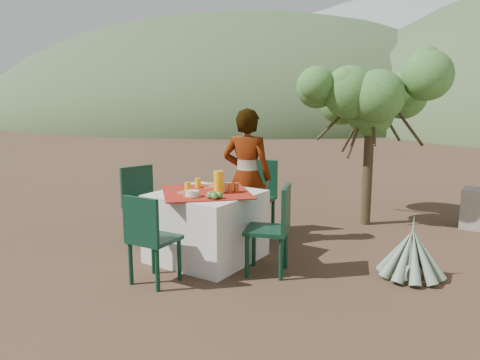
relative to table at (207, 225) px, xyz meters
The scene contains 22 objects.
ground 0.58m from the table, 107.38° to the right, with size 160.00×160.00×0.00m, color #3D291C.
table is the anchor object (origin of this frame).
chair_far 1.15m from the table, 91.46° to the left, with size 0.51×0.51×0.97m.
chair_near 0.90m from the table, 90.15° to the right, with size 0.43×0.43×0.88m.
chair_left 1.01m from the table, behind, with size 0.53×0.53×0.95m.
chair_right 0.86m from the table, ahead, with size 0.54×0.54×0.91m.
person 0.85m from the table, 84.67° to the left, with size 0.60×0.40×1.65m, color #8C6651.
shrub_tree 2.95m from the table, 66.07° to the left, with size 1.78×1.74×2.09m.
agave 2.15m from the table, 18.11° to the left, with size 0.67×0.66×0.71m.
hill_near_left 34.70m from the table, 121.51° to the left, with size 40.00×40.00×16.00m, color #355630.
hill_far_center 51.74m from the table, 94.58° to the left, with size 60.00×60.00×24.00m, color gray.
plate_far 0.47m from the table, 109.70° to the left, with size 0.24×0.24×0.01m, color brown.
plate_near 0.44m from the table, 119.50° to the right, with size 0.22×0.22×0.01m, color brown.
glass_far 0.50m from the table, 149.13° to the left, with size 0.07×0.07×0.11m, color yellow.
glass_near 0.48m from the table, 142.96° to the right, with size 0.07×0.07×0.11m, color yellow.
juice_pitcher 0.53m from the table, ahead, with size 0.11×0.11×0.24m, color yellow.
bowl_plate 0.49m from the table, 81.03° to the right, with size 0.19×0.19×0.01m, color brown.
white_bowl 0.51m from the table, 81.03° to the right, with size 0.14×0.14×0.05m, color silver.
jar_left 0.51m from the table, 22.82° to the left, with size 0.06×0.06×0.10m, color #CA5423.
jar_right 0.54m from the table, 31.22° to the left, with size 0.06×0.06×0.10m, color #CA5423.
napkin_holder 0.50m from the table, 30.86° to the left, with size 0.08×0.04×0.10m, color silver.
fruit_cluster 0.56m from the table, 40.11° to the right, with size 0.15×0.14×0.07m.
Camera 1 is at (3.18, -3.56, 1.78)m, focal length 35.00 mm.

